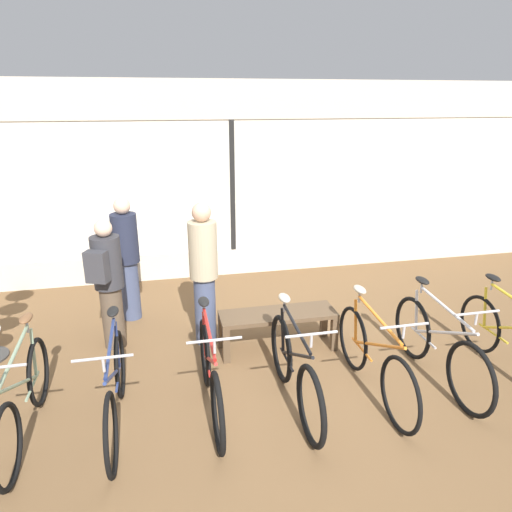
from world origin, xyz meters
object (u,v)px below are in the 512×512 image
at_px(bicycle_far_right, 511,341).
at_px(customer_by_window, 108,281).
at_px(bicycle_right, 438,347).
at_px(display_bench, 278,319).
at_px(bicycle_far_left, 24,399).
at_px(bicycle_center_left, 210,375).
at_px(customer_near_rack, 204,271).
at_px(bicycle_left, 116,390).
at_px(bicycle_center, 294,371).
at_px(customer_mid_floor, 127,257).
at_px(bicycle_center_right, 373,359).

relative_size(bicycle_far_right, customer_by_window, 1.08).
distance_m(bicycle_right, display_bench, 1.80).
bearing_deg(bicycle_far_left, customer_by_window, 66.73).
bearing_deg(display_bench, bicycle_center_left, -132.94).
bearing_deg(bicycle_far_left, display_bench, 21.28).
xyz_separation_m(display_bench, customer_near_rack, (-0.84, 0.35, 0.55)).
distance_m(bicycle_left, bicycle_center, 1.69).
height_order(bicycle_left, bicycle_right, bicycle_right).
relative_size(bicycle_far_right, customer_mid_floor, 1.02).
bearing_deg(display_bench, bicycle_center_right, -56.14).
distance_m(bicycle_center_right, bicycle_far_right, 1.64).
distance_m(bicycle_left, bicycle_center_right, 2.53).
bearing_deg(customer_by_window, bicycle_far_right, -19.37).
relative_size(bicycle_left, bicycle_center_left, 1.02).
xyz_separation_m(bicycle_center, bicycle_far_right, (2.49, 0.05, -0.00)).
bearing_deg(bicycle_left, customer_mid_floor, 89.25).
height_order(display_bench, customer_mid_floor, customer_mid_floor).
relative_size(bicycle_far_left, bicycle_center, 1.01).
relative_size(bicycle_left, customer_near_rack, 0.98).
distance_m(bicycle_far_right, customer_mid_floor, 4.76).
xyz_separation_m(bicycle_far_left, bicycle_center_left, (1.66, 0.01, 0.01)).
bearing_deg(bicycle_center, bicycle_far_left, 177.97).
relative_size(bicycle_right, customer_near_rack, 1.00).
height_order(bicycle_left, customer_by_window, customer_by_window).
height_order(bicycle_right, customer_mid_floor, customer_mid_floor).
height_order(bicycle_center_left, bicycle_center_right, bicycle_center_right).
height_order(bicycle_center_right, bicycle_right, bicycle_right).
bearing_deg(bicycle_far_left, bicycle_far_right, -0.42).
bearing_deg(bicycle_far_right, bicycle_center_left, 179.27).
height_order(bicycle_center_left, customer_near_rack, customer_near_rack).
bearing_deg(display_bench, bicycle_left, -150.10).
xyz_separation_m(bicycle_center_right, customer_near_rack, (-1.56, 1.43, 0.54)).
xyz_separation_m(bicycle_far_left, customer_near_rack, (1.76, 1.36, 0.56)).
height_order(bicycle_far_left, display_bench, bicycle_far_left).
height_order(bicycle_center_left, customer_mid_floor, customer_mid_floor).
relative_size(bicycle_center_left, display_bench, 1.22).
bearing_deg(bicycle_center, bicycle_center_right, 1.50).
xyz_separation_m(bicycle_center, display_bench, (0.12, 1.10, -0.00)).
xyz_separation_m(bicycle_center_right, customer_mid_floor, (-2.50, 2.32, 0.49)).
bearing_deg(customer_by_window, bicycle_center, -40.58).
xyz_separation_m(bicycle_far_right, customer_by_window, (-4.32, 1.52, 0.48)).
bearing_deg(bicycle_center_left, bicycle_center_right, -2.46).
bearing_deg(display_bench, bicycle_right, -33.82).
bearing_deg(bicycle_far_right, bicycle_center_right, -178.98).
distance_m(display_bench, customer_near_rack, 1.06).
xyz_separation_m(bicycle_far_right, customer_mid_floor, (-4.14, 2.29, 0.50)).
height_order(bicycle_center_right, bicycle_far_right, bicycle_center_right).
xyz_separation_m(bicycle_right, customer_near_rack, (-2.34, 1.36, 0.54)).
bearing_deg(display_bench, customer_by_window, 166.46).
bearing_deg(display_bench, bicycle_center, -96.46).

